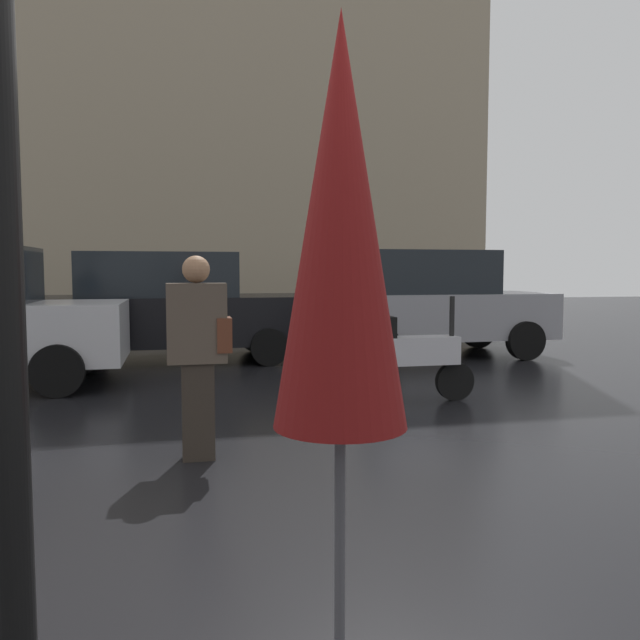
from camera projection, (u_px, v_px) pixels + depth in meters
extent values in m
cylinder|color=black|center=(4.00, 333.00, 1.42)|extent=(0.09, 0.09, 2.80)
cylinder|color=#4C4C51|center=(340.00, 571.00, 2.12)|extent=(0.04, 0.04, 0.98)
cone|color=maroon|center=(341.00, 222.00, 2.03)|extent=(0.44, 0.44, 1.32)
cube|color=#2A241E|center=(198.00, 411.00, 5.17)|extent=(0.26, 0.17, 0.79)
cube|color=#473D33|center=(197.00, 323.00, 5.12)|extent=(0.47, 0.21, 0.64)
sphere|color=#936B4C|center=(196.00, 269.00, 5.08)|extent=(0.22, 0.22, 0.22)
cube|color=#512819|center=(224.00, 334.00, 5.17)|extent=(0.12, 0.24, 0.28)
cylinder|color=black|center=(455.00, 381.00, 7.53)|extent=(0.46, 0.09, 0.46)
cylinder|color=black|center=(377.00, 384.00, 7.32)|extent=(0.46, 0.09, 0.46)
cube|color=silver|center=(417.00, 350.00, 7.39)|extent=(0.96, 0.32, 0.32)
cube|color=black|center=(382.00, 327.00, 7.28)|extent=(0.28, 0.28, 0.24)
cylinder|color=black|center=(452.00, 320.00, 7.46)|extent=(0.06, 0.06, 0.55)
cylinder|color=black|center=(78.00, 353.00, 9.34)|extent=(0.65, 0.18, 0.65)
cylinder|color=black|center=(57.00, 371.00, 7.72)|extent=(0.65, 0.18, 0.65)
cube|color=gray|center=(434.00, 315.00, 11.46)|extent=(4.04, 1.77, 0.80)
cube|color=black|center=(424.00, 272.00, 11.35)|extent=(2.22, 1.63, 0.75)
cylinder|color=black|center=(478.00, 331.00, 12.64)|extent=(0.67, 0.18, 0.67)
cylinder|color=black|center=(526.00, 341.00, 10.91)|extent=(0.67, 0.18, 0.67)
cylinder|color=black|center=(350.00, 334.00, 12.06)|extent=(0.67, 0.18, 0.67)
cylinder|color=black|center=(379.00, 345.00, 10.34)|extent=(0.67, 0.18, 0.67)
cube|color=black|center=(174.00, 320.00, 10.80)|extent=(4.57, 1.86, 0.80)
cube|color=black|center=(160.00, 275.00, 10.69)|extent=(2.51, 1.71, 0.73)
cylinder|color=black|center=(255.00, 335.00, 12.06)|extent=(0.61, 0.18, 0.61)
cylinder|color=black|center=(269.00, 347.00, 10.25)|extent=(0.61, 0.18, 0.61)
cylinder|color=black|center=(90.00, 339.00, 11.41)|extent=(0.61, 0.18, 0.61)
cylinder|color=black|center=(73.00, 352.00, 9.60)|extent=(0.61, 0.18, 0.61)
cube|color=gray|center=(167.00, 41.00, 17.11)|extent=(17.84, 2.02, 15.36)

